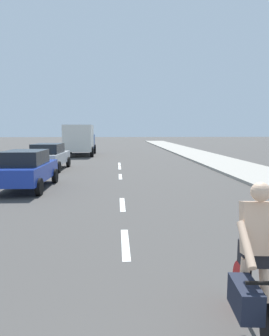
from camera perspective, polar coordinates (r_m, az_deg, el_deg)
name	(u,v)px	position (r m, az deg, el deg)	size (l,w,h in m)	color
ground_plane	(120,167)	(20.06, -2.77, 0.25)	(160.00, 160.00, 0.00)	#423F3D
sidewalk_strip	(220,162)	(23.27, 15.46, 1.12)	(3.60, 80.00, 0.14)	#9E998E
lane_stripe_2	(125,244)	(6.72, -1.71, -13.75)	(0.16, 1.80, 0.01)	white
lane_stripe_3	(122,204)	(10.02, -2.25, -6.70)	(0.16, 1.80, 0.01)	white
lane_stripe_4	(120,177)	(15.83, -2.63, -1.59)	(0.16, 1.80, 0.01)	white
lane_stripe_5	(120,168)	(19.54, -2.76, 0.07)	(0.16, 1.80, 0.01)	white
lane_stripe_6	(119,164)	(21.55, -2.80, 0.73)	(0.16, 1.80, 0.01)	white
cyclist	(254,269)	(3.91, 21.20, -17.04)	(0.64, 1.71, 1.82)	black
parked_car_blue	(26,168)	(13.19, -19.35, -0.09)	(1.90, 4.01, 1.57)	#1E389E
parked_car_silver	(49,156)	(19.10, -15.51, 2.17)	(2.03, 4.15, 1.57)	#B7BABF
delivery_truck	(80,139)	(29.26, -10.03, 5.26)	(2.76, 6.28, 2.80)	#23478C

